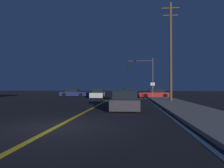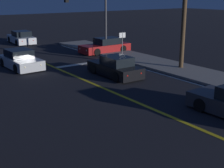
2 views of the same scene
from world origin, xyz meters
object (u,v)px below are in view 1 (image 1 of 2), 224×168
(car_distant_tail_silver, at_px, (98,94))
(car_mid_block_navy, at_px, (74,93))
(car_lead_oncoming_charcoal, at_px, (125,101))
(utility_pole_right, at_px, (171,50))
(car_following_oncoming_red, at_px, (155,94))
(traffic_signal_near_right, at_px, (143,71))
(street_sign_corner, at_px, (153,88))
(car_far_approaching_black, at_px, (125,96))
(car_parked_curb_white, at_px, (128,92))

(car_distant_tail_silver, xyz_separation_m, car_mid_block_navy, (-4.81, 3.65, 0.00))
(car_lead_oncoming_charcoal, bearing_deg, utility_pole_right, 57.85)
(utility_pole_right, bearing_deg, car_lead_oncoming_charcoal, -120.84)
(car_lead_oncoming_charcoal, bearing_deg, car_following_oncoming_red, 75.06)
(traffic_signal_near_right, bearing_deg, street_sign_corner, 111.15)
(utility_pole_right, distance_m, street_sign_corner, 6.67)
(traffic_signal_near_right, bearing_deg, car_following_oncoming_red, -159.33)
(car_lead_oncoming_charcoal, relative_size, traffic_signal_near_right, 0.76)
(traffic_signal_near_right, bearing_deg, car_far_approaching_black, 69.92)
(car_parked_curb_white, bearing_deg, utility_pole_right, -72.51)
(utility_pole_right, xyz_separation_m, street_sign_corner, (-1.40, 5.10, -4.07))
(traffic_signal_near_right, height_order, street_sign_corner, traffic_signal_near_right)
(car_following_oncoming_red, height_order, street_sign_corner, street_sign_corner)
(car_following_oncoming_red, height_order, utility_pole_right, utility_pole_right)
(car_distant_tail_silver, height_order, car_parked_curb_white, same)
(car_parked_curb_white, height_order, car_mid_block_navy, same)
(street_sign_corner, bearing_deg, car_following_oncoming_red, 78.33)
(car_parked_curb_white, relative_size, car_following_oncoming_red, 0.96)
(car_distant_tail_silver, distance_m, car_mid_block_navy, 6.04)
(car_distant_tail_silver, xyz_separation_m, car_following_oncoming_red, (8.51, 1.61, 0.00))
(car_mid_block_navy, relative_size, utility_pole_right, 0.43)
(utility_pole_right, bearing_deg, street_sign_corner, 105.35)
(car_far_approaching_black, bearing_deg, street_sign_corner, 48.28)
(car_parked_curb_white, xyz_separation_m, car_far_approaching_black, (0.04, -17.27, -0.00))
(street_sign_corner, bearing_deg, traffic_signal_near_right, 111.15)
(car_lead_oncoming_charcoal, xyz_separation_m, street_sign_corner, (3.25, 12.89, 0.94))
(car_mid_block_navy, height_order, traffic_signal_near_right, traffic_signal_near_right)
(car_parked_curb_white, bearing_deg, car_lead_oncoming_charcoal, -86.94)
(car_following_oncoming_red, bearing_deg, car_lead_oncoming_charcoal, 165.56)
(car_mid_block_navy, bearing_deg, street_sign_corner, 67.45)
(car_following_oncoming_red, distance_m, utility_pole_right, 9.96)
(traffic_signal_near_right, height_order, utility_pole_right, utility_pole_right)
(car_mid_block_navy, distance_m, traffic_signal_near_right, 12.30)
(car_parked_curb_white, xyz_separation_m, traffic_signal_near_right, (2.51, -10.51, 3.37))
(car_distant_tail_silver, bearing_deg, car_parked_curb_white, -112.85)
(car_far_approaching_black, bearing_deg, car_distant_tail_silver, 126.16)
(car_mid_block_navy, bearing_deg, car_distant_tail_silver, 53.90)
(car_parked_curb_white, bearing_deg, street_sign_corner, -72.57)
(car_lead_oncoming_charcoal, relative_size, car_following_oncoming_red, 0.96)
(car_following_oncoming_red, bearing_deg, traffic_signal_near_right, 109.86)
(car_lead_oncoming_charcoal, relative_size, street_sign_corner, 2.00)
(car_distant_tail_silver, bearing_deg, car_mid_block_navy, -39.94)
(car_distant_tail_silver, relative_size, car_following_oncoming_red, 0.91)
(street_sign_corner, bearing_deg, car_parked_curb_white, 105.12)
(car_following_oncoming_red, relative_size, street_sign_corner, 2.08)
(car_parked_curb_white, relative_size, street_sign_corner, 1.99)
(car_parked_curb_white, distance_m, car_mid_block_navy, 11.90)
(car_parked_curb_white, bearing_deg, car_mid_block_navy, -136.82)
(car_lead_oncoming_charcoal, height_order, traffic_signal_near_right, traffic_signal_near_right)
(car_parked_curb_white, height_order, car_following_oncoming_red, same)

